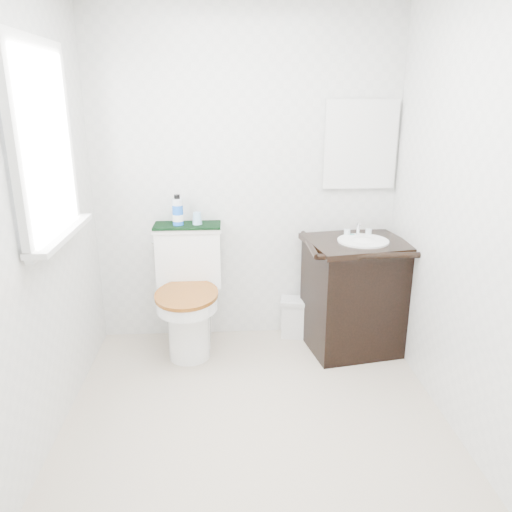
{
  "coord_description": "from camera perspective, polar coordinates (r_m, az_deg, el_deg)",
  "views": [
    {
      "loc": [
        -0.15,
        -2.38,
        1.79
      ],
      "look_at": [
        0.04,
        0.75,
        0.77
      ],
      "focal_mm": 35.0,
      "sensor_mm": 36.0,
      "label": 1
    }
  ],
  "objects": [
    {
      "name": "soap_bar",
      "position": [
        3.65,
        10.89,
        2.39
      ],
      "size": [
        0.06,
        0.04,
        0.02
      ],
      "primitive_type": "ellipsoid",
      "color": "#19797A",
      "rests_on": "vanity"
    },
    {
      "name": "floor",
      "position": [
        2.98,
        0.03,
        -18.88
      ],
      "size": [
        2.4,
        2.4,
        0.0
      ],
      "primitive_type": "plane",
      "color": "#B9AB95",
      "rests_on": "ground"
    },
    {
      "name": "mouthwash_bottle",
      "position": [
        3.56,
        -8.94,
        5.09
      ],
      "size": [
        0.08,
        0.08,
        0.22
      ],
      "color": "blue",
      "rests_on": "towel"
    },
    {
      "name": "toilet",
      "position": [
        3.64,
        -7.66,
        -4.87
      ],
      "size": [
        0.49,
        0.66,
        0.89
      ],
      "color": "white",
      "rests_on": "floor"
    },
    {
      "name": "towel",
      "position": [
        3.6,
        -7.86,
        3.48
      ],
      "size": [
        0.47,
        0.22,
        0.02
      ],
      "primitive_type": "cube",
      "color": "black",
      "rests_on": "toilet"
    },
    {
      "name": "wall_right",
      "position": [
        2.75,
        23.59,
        4.11
      ],
      "size": [
        0.0,
        2.4,
        2.4
      ],
      "primitive_type": "plane",
      "rotation": [
        1.57,
        0.0,
        -1.57
      ],
      "color": "silver",
      "rests_on": "ground"
    },
    {
      "name": "wall_back",
      "position": [
        3.63,
        -1.16,
        8.63
      ],
      "size": [
        2.4,
        0.0,
        2.4
      ],
      "primitive_type": "plane",
      "rotation": [
        1.57,
        0.0,
        0.0
      ],
      "color": "silver",
      "rests_on": "ground"
    },
    {
      "name": "window",
      "position": [
        2.8,
        -23.23,
        11.66
      ],
      "size": [
        0.02,
        0.7,
        0.9
      ],
      "primitive_type": "cube",
      "color": "white",
      "rests_on": "wall_left"
    },
    {
      "name": "mirror",
      "position": [
        3.7,
        11.85,
        12.34
      ],
      "size": [
        0.5,
        0.02,
        0.6
      ],
      "primitive_type": "cube",
      "color": "silver",
      "rests_on": "wall_back"
    },
    {
      "name": "wall_front",
      "position": [
        1.33,
        3.3,
        -8.31
      ],
      "size": [
        2.4,
        0.0,
        2.4
      ],
      "primitive_type": "plane",
      "rotation": [
        -1.57,
        0.0,
        0.0
      ],
      "color": "silver",
      "rests_on": "ground"
    },
    {
      "name": "trash_bin",
      "position": [
        3.88,
        4.39,
        -6.99
      ],
      "size": [
        0.24,
        0.2,
        0.3
      ],
      "color": "silver",
      "rests_on": "floor"
    },
    {
      "name": "vanity",
      "position": [
        3.67,
        11.19,
        -4.09
      ],
      "size": [
        0.77,
        0.69,
        0.92
      ],
      "color": "black",
      "rests_on": "floor"
    },
    {
      "name": "cup",
      "position": [
        3.58,
        -6.74,
        4.31
      ],
      "size": [
        0.07,
        0.07,
        0.09
      ],
      "primitive_type": "cone",
      "color": "#8ABCE1",
      "rests_on": "towel"
    },
    {
      "name": "wall_left",
      "position": [
        2.63,
        -24.65,
        3.39
      ],
      "size": [
        0.0,
        2.4,
        2.4
      ],
      "primitive_type": "plane",
      "rotation": [
        1.57,
        0.0,
        1.57
      ],
      "color": "silver",
      "rests_on": "ground"
    }
  ]
}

